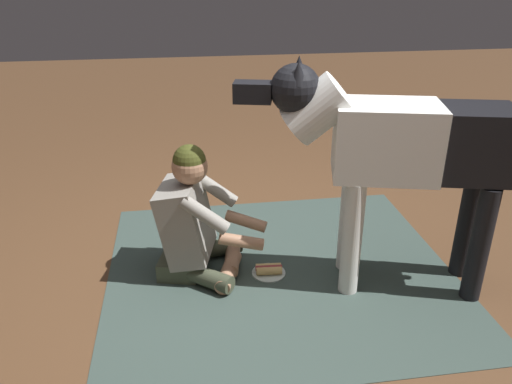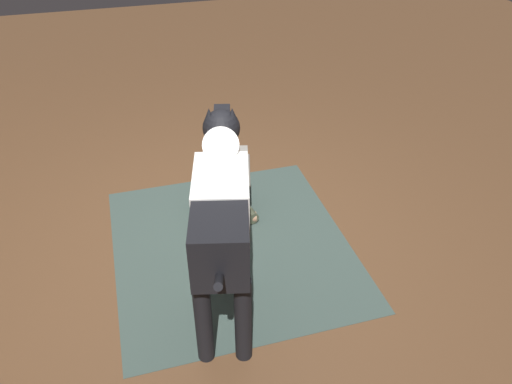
{
  "view_description": "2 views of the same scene",
  "coord_description": "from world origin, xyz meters",
  "views": [
    {
      "loc": [
        0.36,
        2.61,
        1.81
      ],
      "look_at": [
        -0.02,
        0.02,
        0.59
      ],
      "focal_mm": 35.64,
      "sensor_mm": 36.0,
      "label": 1
    },
    {
      "loc": [
        -3.37,
        0.65,
        2.86
      ],
      "look_at": [
        -0.43,
        -0.19,
        0.7
      ],
      "focal_mm": 35.09,
      "sensor_mm": 36.0,
      "label": 2
    }
  ],
  "objects": [
    {
      "name": "ground_plane",
      "position": [
        0.0,
        0.0,
        0.0
      ],
      "size": [
        15.48,
        15.48,
        0.0
      ],
      "primitive_type": "plane",
      "color": "brown"
    },
    {
      "name": "area_rug",
      "position": [
        -0.19,
        -0.04,
        0.0
      ],
      "size": [
        2.14,
        1.97,
        0.01
      ],
      "primitive_type": "cube",
      "color": "#384842",
      "rests_on": "ground"
    },
    {
      "name": "person_sitting_on_floor",
      "position": [
        0.33,
        -0.13,
        0.34
      ],
      "size": [
        0.71,
        0.58,
        0.84
      ],
      "color": "#434936",
      "rests_on": "ground"
    },
    {
      "name": "large_dog",
      "position": [
        -0.78,
        0.14,
        0.86
      ],
      "size": [
        1.66,
        0.59,
        1.33
      ],
      "color": "white",
      "rests_on": "ground"
    },
    {
      "name": "hot_dog_on_plate",
      "position": [
        -0.11,
        -0.02,
        0.03
      ],
      "size": [
        0.21,
        0.21,
        0.06
      ],
      "color": "silver",
      "rests_on": "ground"
    }
  ]
}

